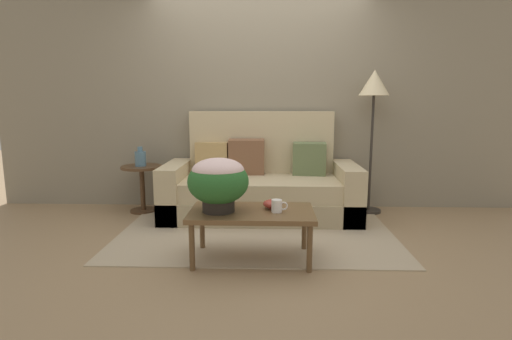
% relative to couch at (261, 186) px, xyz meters
% --- Properties ---
extents(ground_plane, '(14.00, 14.00, 0.00)m').
position_rel_couch_xyz_m(ground_plane, '(-0.03, -0.76, -0.34)').
color(ground_plane, '#997A56').
extents(wall_back, '(6.40, 0.12, 2.64)m').
position_rel_couch_xyz_m(wall_back, '(-0.03, 0.48, 0.98)').
color(wall_back, gray).
rests_on(wall_back, ground).
extents(area_rug, '(2.64, 1.72, 0.01)m').
position_rel_couch_xyz_m(area_rug, '(-0.03, -0.65, -0.33)').
color(area_rug, tan).
rests_on(area_rug, ground).
extents(couch, '(2.12, 0.92, 1.16)m').
position_rel_couch_xyz_m(couch, '(0.00, 0.00, 0.00)').
color(couch, tan).
rests_on(couch, ground).
extents(coffee_table, '(0.99, 0.57, 0.41)m').
position_rel_couch_xyz_m(coffee_table, '(-0.04, -1.31, 0.03)').
color(coffee_table, brown).
rests_on(coffee_table, ground).
extents(side_table, '(0.46, 0.46, 0.54)m').
position_rel_couch_xyz_m(side_table, '(-1.38, 0.10, 0.04)').
color(side_table, '#4C331E').
rests_on(side_table, ground).
extents(floor_lamp, '(0.34, 0.34, 1.62)m').
position_rel_couch_xyz_m(floor_lamp, '(1.26, 0.18, 1.02)').
color(floor_lamp, '#2D2823').
rests_on(floor_lamp, ground).
extents(potted_plant, '(0.48, 0.48, 0.43)m').
position_rel_couch_xyz_m(potted_plant, '(-0.30, -1.35, 0.33)').
color(potted_plant, black).
rests_on(potted_plant, coffee_table).
extents(coffee_mug, '(0.13, 0.08, 0.10)m').
position_rel_couch_xyz_m(coffee_mug, '(0.16, -1.35, 0.12)').
color(coffee_mug, white).
rests_on(coffee_mug, coffee_table).
extents(snack_bowl, '(0.15, 0.15, 0.07)m').
position_rel_couch_xyz_m(snack_bowl, '(0.12, -1.24, 0.11)').
color(snack_bowl, '#B2382D').
rests_on(snack_bowl, coffee_table).
extents(table_vase, '(0.13, 0.13, 0.22)m').
position_rel_couch_xyz_m(table_vase, '(-1.38, 0.08, 0.30)').
color(table_vase, slate).
rests_on(table_vase, side_table).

